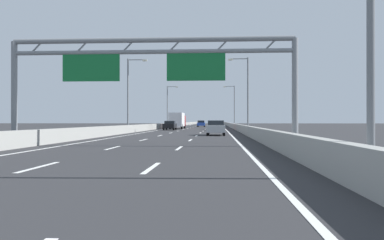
% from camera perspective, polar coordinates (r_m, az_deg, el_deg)
% --- Properties ---
extents(ground_plane, '(260.00, 260.00, 0.00)m').
position_cam_1_polar(ground_plane, '(99.97, 1.42, -0.95)').
color(ground_plane, '#2D2D30').
extents(lane_dash_left_1, '(0.16, 3.00, 0.01)m').
position_cam_1_polar(lane_dash_left_1, '(13.69, -20.91, -6.25)').
color(lane_dash_left_1, white).
rests_on(lane_dash_left_1, ground_plane).
extents(lane_dash_left_2, '(0.16, 3.00, 0.01)m').
position_cam_1_polar(lane_dash_left_2, '(22.16, -11.17, -3.90)').
color(lane_dash_left_2, white).
rests_on(lane_dash_left_2, ground_plane).
extents(lane_dash_left_3, '(0.16, 3.00, 0.01)m').
position_cam_1_polar(lane_dash_left_3, '(30.94, -6.91, -2.82)').
color(lane_dash_left_3, white).
rests_on(lane_dash_left_3, ground_plane).
extents(lane_dash_left_4, '(0.16, 3.00, 0.01)m').
position_cam_1_polar(lane_dash_left_4, '(39.81, -4.54, -2.22)').
color(lane_dash_left_4, white).
rests_on(lane_dash_left_4, ground_plane).
extents(lane_dash_left_5, '(0.16, 3.00, 0.01)m').
position_cam_1_polar(lane_dash_left_5, '(48.73, -3.03, -1.83)').
color(lane_dash_left_5, white).
rests_on(lane_dash_left_5, ground_plane).
extents(lane_dash_left_6, '(0.16, 3.00, 0.01)m').
position_cam_1_polar(lane_dash_left_6, '(57.68, -1.99, -1.56)').
color(lane_dash_left_6, white).
rests_on(lane_dash_left_6, ground_plane).
extents(lane_dash_left_7, '(0.16, 3.00, 0.01)m').
position_cam_1_polar(lane_dash_left_7, '(66.64, -1.24, -1.37)').
color(lane_dash_left_7, white).
rests_on(lane_dash_left_7, ground_plane).
extents(lane_dash_left_8, '(0.16, 3.00, 0.01)m').
position_cam_1_polar(lane_dash_left_8, '(75.61, -0.66, -1.22)').
color(lane_dash_left_8, white).
rests_on(lane_dash_left_8, ground_plane).
extents(lane_dash_left_9, '(0.16, 3.00, 0.01)m').
position_cam_1_polar(lane_dash_left_9, '(84.58, -0.20, -1.10)').
color(lane_dash_left_9, white).
rests_on(lane_dash_left_9, ground_plane).
extents(lane_dash_left_10, '(0.16, 3.00, 0.01)m').
position_cam_1_polar(lane_dash_left_10, '(93.56, 0.17, -1.01)').
color(lane_dash_left_10, white).
rests_on(lane_dash_left_10, ground_plane).
extents(lane_dash_left_11, '(0.16, 3.00, 0.01)m').
position_cam_1_polar(lane_dash_left_11, '(102.55, 0.47, -0.93)').
color(lane_dash_left_11, white).
rests_on(lane_dash_left_11, ground_plane).
extents(lane_dash_left_12, '(0.16, 3.00, 0.01)m').
position_cam_1_polar(lane_dash_left_12, '(111.53, 0.73, -0.86)').
color(lane_dash_left_12, white).
rests_on(lane_dash_left_12, ground_plane).
extents(lane_dash_left_13, '(0.16, 3.00, 0.01)m').
position_cam_1_polar(lane_dash_left_13, '(120.52, 0.94, -0.80)').
color(lane_dash_left_13, white).
rests_on(lane_dash_left_13, ground_plane).
extents(lane_dash_left_14, '(0.16, 3.00, 0.01)m').
position_cam_1_polar(lane_dash_left_14, '(129.51, 1.13, -0.76)').
color(lane_dash_left_14, white).
rests_on(lane_dash_left_14, ground_plane).
extents(lane_dash_left_15, '(0.16, 3.00, 0.01)m').
position_cam_1_polar(lane_dash_left_15, '(138.50, 1.29, -0.71)').
color(lane_dash_left_15, white).
rests_on(lane_dash_left_15, ground_plane).
extents(lane_dash_left_16, '(0.16, 3.00, 0.01)m').
position_cam_1_polar(lane_dash_left_16, '(147.50, 1.43, -0.68)').
color(lane_dash_left_16, white).
rests_on(lane_dash_left_16, ground_plane).
extents(lane_dash_left_17, '(0.16, 3.00, 0.01)m').
position_cam_1_polar(lane_dash_left_17, '(156.49, 1.56, -0.64)').
color(lane_dash_left_17, white).
rests_on(lane_dash_left_17, ground_plane).
extents(lane_dash_right_1, '(0.16, 3.00, 0.01)m').
position_cam_1_polar(lane_dash_right_1, '(12.63, -5.77, -6.77)').
color(lane_dash_right_1, white).
rests_on(lane_dash_right_1, ground_plane).
extents(lane_dash_right_2, '(0.16, 3.00, 0.01)m').
position_cam_1_polar(lane_dash_right_2, '(21.53, -1.85, -4.01)').
color(lane_dash_right_2, white).
rests_on(lane_dash_right_2, ground_plane).
extents(lane_dash_right_3, '(0.16, 3.00, 0.01)m').
position_cam_1_polar(lane_dash_right_3, '(30.48, -0.23, -2.86)').
color(lane_dash_right_3, white).
rests_on(lane_dash_right_3, ground_plane).
extents(lane_dash_right_4, '(0.16, 3.00, 0.01)m').
position_cam_1_polar(lane_dash_right_4, '(39.46, 0.65, -2.24)').
color(lane_dash_right_4, white).
rests_on(lane_dash_right_4, ground_plane).
extents(lane_dash_right_5, '(0.16, 3.00, 0.01)m').
position_cam_1_polar(lane_dash_right_5, '(48.45, 1.20, -1.84)').
color(lane_dash_right_5, white).
rests_on(lane_dash_right_5, ground_plane).
extents(lane_dash_right_6, '(0.16, 3.00, 0.01)m').
position_cam_1_polar(lane_dash_right_6, '(57.44, 1.58, -1.57)').
color(lane_dash_right_6, white).
rests_on(lane_dash_right_6, ground_plane).
extents(lane_dash_right_7, '(0.16, 3.00, 0.01)m').
position_cam_1_polar(lane_dash_right_7, '(66.43, 1.86, -1.37)').
color(lane_dash_right_7, white).
rests_on(lane_dash_right_7, ground_plane).
extents(lane_dash_right_8, '(0.16, 3.00, 0.01)m').
position_cam_1_polar(lane_dash_right_8, '(75.42, 2.07, -1.22)').
color(lane_dash_right_8, white).
rests_on(lane_dash_right_8, ground_plane).
extents(lane_dash_right_9, '(0.16, 3.00, 0.01)m').
position_cam_1_polar(lane_dash_right_9, '(84.42, 2.24, -1.10)').
color(lane_dash_right_9, white).
rests_on(lane_dash_right_9, ground_plane).
extents(lane_dash_right_10, '(0.16, 3.00, 0.01)m').
position_cam_1_polar(lane_dash_right_10, '(93.41, 2.37, -1.01)').
color(lane_dash_right_10, white).
rests_on(lane_dash_right_10, ground_plane).
extents(lane_dash_right_11, '(0.16, 3.00, 0.01)m').
position_cam_1_polar(lane_dash_right_11, '(102.41, 2.48, -0.93)').
color(lane_dash_right_11, white).
rests_on(lane_dash_right_11, ground_plane).
extents(lane_dash_right_12, '(0.16, 3.00, 0.01)m').
position_cam_1_polar(lane_dash_right_12, '(111.41, 2.57, -0.86)').
color(lane_dash_right_12, white).
rests_on(lane_dash_right_12, ground_plane).
extents(lane_dash_right_13, '(0.16, 3.00, 0.01)m').
position_cam_1_polar(lane_dash_right_13, '(120.41, 2.65, -0.81)').
color(lane_dash_right_13, white).
rests_on(lane_dash_right_13, ground_plane).
extents(lane_dash_right_14, '(0.16, 3.00, 0.01)m').
position_cam_1_polar(lane_dash_right_14, '(129.40, 2.72, -0.76)').
color(lane_dash_right_14, white).
rests_on(lane_dash_right_14, ground_plane).
extents(lane_dash_right_15, '(0.16, 3.00, 0.01)m').
position_cam_1_polar(lane_dash_right_15, '(138.40, 2.78, -0.71)').
color(lane_dash_right_15, white).
rests_on(lane_dash_right_15, ground_plane).
extents(lane_dash_right_16, '(0.16, 3.00, 0.01)m').
position_cam_1_polar(lane_dash_right_16, '(147.40, 2.83, -0.68)').
color(lane_dash_right_16, white).
rests_on(lane_dash_right_16, ground_plane).
extents(lane_dash_right_17, '(0.16, 3.00, 0.01)m').
position_cam_1_polar(lane_dash_right_17, '(156.40, 2.88, -0.64)').
color(lane_dash_right_17, white).
rests_on(lane_dash_right_17, ground_plane).
extents(edge_line_left, '(0.16, 176.00, 0.01)m').
position_cam_1_polar(edge_line_left, '(88.36, -2.28, -1.06)').
color(edge_line_left, white).
rests_on(edge_line_left, ground_plane).
extents(edge_line_right, '(0.16, 176.00, 0.01)m').
position_cam_1_polar(edge_line_right, '(87.90, 4.54, -1.06)').
color(edge_line_right, white).
rests_on(edge_line_right, ground_plane).
extents(barrier_left, '(0.45, 220.00, 0.95)m').
position_cam_1_polar(barrier_left, '(110.41, -1.96, -0.63)').
color(barrier_left, '#9E9E99').
rests_on(barrier_left, ground_plane).
extents(barrier_right, '(0.45, 220.00, 0.95)m').
position_cam_1_polar(barrier_right, '(109.93, 5.22, -0.63)').
color(barrier_right, '#9E9E99').
rests_on(barrier_right, ground_plane).
extents(sign_gantry, '(16.91, 0.36, 6.36)m').
position_cam_1_polar(sign_gantry, '(23.86, -6.02, 7.99)').
color(sign_gantry, gray).
rests_on(sign_gantry, ground_plane).
extents(streetlamp_left_mid, '(2.58, 0.28, 9.50)m').
position_cam_1_polar(streetlamp_left_mid, '(52.67, -8.81, 4.17)').
color(streetlamp_left_mid, slate).
rests_on(streetlamp_left_mid, ground_plane).
extents(streetlamp_right_mid, '(2.58, 0.28, 9.50)m').
position_cam_1_polar(streetlamp_right_mid, '(51.57, 7.66, 4.26)').
color(streetlamp_right_mid, slate).
rests_on(streetlamp_right_mid, ground_plane).
extents(streetlamp_left_far, '(2.58, 0.28, 9.50)m').
position_cam_1_polar(streetlamp_left_far, '(92.98, -3.37, 2.31)').
color(streetlamp_left_far, slate).
rests_on(streetlamp_left_far, ground_plane).
extents(streetlamp_right_far, '(2.58, 0.28, 9.50)m').
position_cam_1_polar(streetlamp_right_far, '(92.36, 5.87, 2.33)').
color(streetlamp_right_far, slate).
rests_on(streetlamp_right_far, ground_plane).
extents(blue_car, '(1.82, 4.36, 1.54)m').
position_cam_1_polar(blue_car, '(96.90, 1.31, -0.52)').
color(blue_car, '#2347AD').
rests_on(blue_car, ground_plane).
extents(red_car, '(1.85, 4.69, 1.49)m').
position_cam_1_polar(red_car, '(65.22, 3.43, -0.73)').
color(red_car, red).
rests_on(red_car, ground_plane).
extents(black_car, '(1.76, 4.43, 1.45)m').
position_cam_1_polar(black_car, '(63.94, -3.15, -0.75)').
color(black_car, black).
rests_on(black_car, ground_plane).
extents(silver_car, '(1.81, 4.50, 1.50)m').
position_cam_1_polar(silver_car, '(40.90, 3.40, -1.08)').
color(silver_car, '#A8ADB2').
rests_on(silver_car, ground_plane).
extents(box_truck, '(2.34, 8.62, 2.89)m').
position_cam_1_polar(box_truck, '(73.52, -2.08, -0.00)').
color(box_truck, '#B21E19').
rests_on(box_truck, ground_plane).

